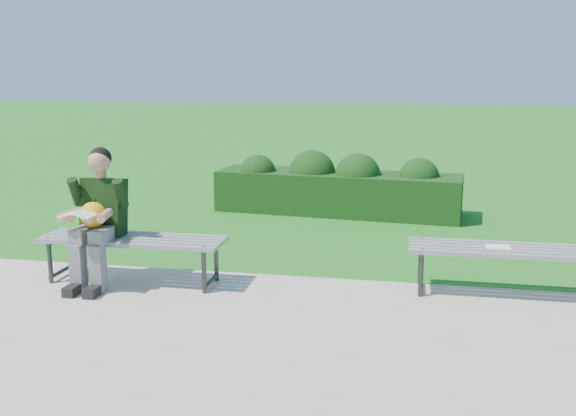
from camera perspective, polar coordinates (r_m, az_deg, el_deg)
The scene contains 7 objects.
ground at distance 6.51m, azimuth 0.73°, elevation -6.24°, with size 80.00×80.00×0.00m.
walkway at distance 4.90m, azimuth -2.98°, elevation -12.32°, with size 30.00×3.50×0.02m.
hedge at distance 9.48m, azimuth 4.39°, elevation 1.89°, with size 3.64×1.25×0.92m.
bench_left at distance 6.40m, azimuth -13.64°, elevation -3.01°, with size 1.80×0.50×0.46m.
bench_right at distance 6.18m, azimuth 19.05°, elevation -3.84°, with size 1.80×0.50×0.46m.
seated_boy at distance 6.37m, azimuth -16.58°, elevation -0.46°, with size 0.56×0.76×1.31m.
paper_sheet at distance 6.15m, azimuth 18.16°, elevation -3.30°, with size 0.22×0.17×0.01m.
Camera 1 is at (1.09, -6.09, 2.01)m, focal length 40.00 mm.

